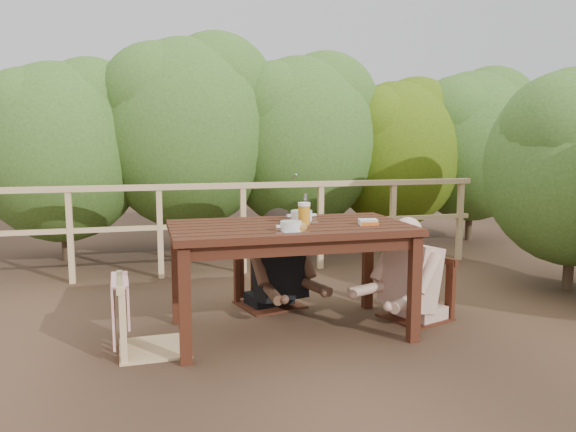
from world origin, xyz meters
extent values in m
plane|color=#4D3423|center=(0.00, 0.00, 0.00)|extent=(60.00, 60.00, 0.00)
cube|color=#35170D|center=(0.00, 0.00, 0.41)|extent=(1.79, 1.01, 0.83)
cube|color=tan|center=(-1.03, -0.11, 0.50)|extent=(0.52, 0.52, 1.01)
cube|color=#35170D|center=(0.00, 0.71, 0.52)|extent=(0.63, 0.63, 1.04)
cube|color=#35170D|center=(1.10, 0.06, 0.48)|extent=(0.62, 0.62, 0.97)
cube|color=tan|center=(0.00, 2.00, 0.51)|extent=(5.60, 0.10, 1.01)
cylinder|color=white|center=(-0.07, -0.30, 0.87)|extent=(0.26, 0.26, 0.09)
cylinder|color=white|center=(0.14, 0.18, 0.87)|extent=(0.29, 0.29, 0.10)
ellipsoid|color=#A97A36|center=(-0.02, -0.31, 0.87)|extent=(0.14, 0.10, 0.08)
cylinder|color=gold|center=(0.11, -0.03, 0.92)|extent=(0.09, 0.09, 0.18)
cylinder|color=silver|center=(0.15, 0.09, 0.95)|extent=(0.06, 0.06, 0.24)
cube|color=white|center=(0.56, -0.17, 0.86)|extent=(0.15, 0.12, 0.06)
camera|label=1|loc=(-1.07, -4.03, 1.48)|focal=34.85mm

